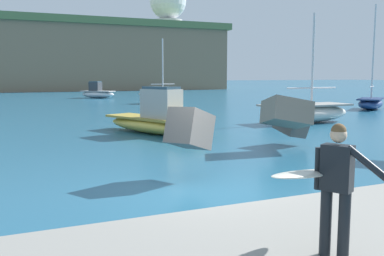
{
  "coord_description": "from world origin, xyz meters",
  "views": [
    {
      "loc": [
        -4.05,
        -8.5,
        2.62
      ],
      "look_at": [
        -0.1,
        0.5,
        1.4
      ],
      "focal_mm": 39.78,
      "sensor_mm": 36.0,
      "label": 1
    }
  ],
  "objects_px": {
    "boat_mid_left": "(156,120)",
    "boat_mid_right": "(305,113)",
    "boat_near_centre": "(371,103)",
    "boat_mid_centre": "(160,98)",
    "boat_far_left": "(97,93)",
    "radar_dome": "(168,5)",
    "surfer_with_board": "(327,180)"
  },
  "relations": [
    {
      "from": "boat_near_centre",
      "to": "boat_far_left",
      "type": "xyz_separation_m",
      "value": [
        -16.14,
        25.34,
        0.09
      ]
    },
    {
      "from": "boat_mid_centre",
      "to": "boat_mid_right",
      "type": "xyz_separation_m",
      "value": [
        1.83,
        -19.09,
        0.04
      ]
    },
    {
      "from": "boat_mid_centre",
      "to": "boat_far_left",
      "type": "height_order",
      "value": "boat_mid_centre"
    },
    {
      "from": "boat_near_centre",
      "to": "boat_mid_right",
      "type": "bearing_deg",
      "value": -152.47
    },
    {
      "from": "boat_mid_centre",
      "to": "boat_mid_left",
      "type": "bearing_deg",
      "value": -109.86
    },
    {
      "from": "boat_near_centre",
      "to": "boat_mid_centre",
      "type": "xyz_separation_m",
      "value": [
        -12.57,
        13.5,
        0.0
      ]
    },
    {
      "from": "surfer_with_board",
      "to": "boat_mid_centre",
      "type": "xyz_separation_m",
      "value": [
        9.65,
        33.94,
        -0.75
      ]
    },
    {
      "from": "surfer_with_board",
      "to": "radar_dome",
      "type": "height_order",
      "value": "radar_dome"
    },
    {
      "from": "surfer_with_board",
      "to": "boat_mid_right",
      "type": "bearing_deg",
      "value": 52.29
    },
    {
      "from": "boat_mid_right",
      "to": "boat_far_left",
      "type": "height_order",
      "value": "boat_mid_right"
    },
    {
      "from": "surfer_with_board",
      "to": "boat_mid_left",
      "type": "relative_size",
      "value": 0.33
    },
    {
      "from": "boat_mid_right",
      "to": "boat_mid_centre",
      "type": "bearing_deg",
      "value": 95.48
    },
    {
      "from": "boat_mid_centre",
      "to": "boat_far_left",
      "type": "xyz_separation_m",
      "value": [
        -3.57,
        11.84,
        0.09
      ]
    },
    {
      "from": "boat_mid_centre",
      "to": "boat_mid_right",
      "type": "bearing_deg",
      "value": -84.52
    },
    {
      "from": "surfer_with_board",
      "to": "boat_mid_left",
      "type": "height_order",
      "value": "boat_mid_left"
    },
    {
      "from": "boat_near_centre",
      "to": "boat_far_left",
      "type": "relative_size",
      "value": 1.91
    },
    {
      "from": "boat_near_centre",
      "to": "boat_mid_left",
      "type": "bearing_deg",
      "value": -161.84
    },
    {
      "from": "boat_mid_left",
      "to": "boat_mid_centre",
      "type": "xyz_separation_m",
      "value": [
        7.22,
        19.99,
        -0.11
      ]
    },
    {
      "from": "boat_mid_right",
      "to": "boat_near_centre",
      "type": "bearing_deg",
      "value": 27.53
    },
    {
      "from": "boat_near_centre",
      "to": "boat_far_left",
      "type": "height_order",
      "value": "boat_near_centre"
    },
    {
      "from": "boat_far_left",
      "to": "radar_dome",
      "type": "distance_m",
      "value": 50.57
    },
    {
      "from": "boat_mid_left",
      "to": "boat_mid_right",
      "type": "relative_size",
      "value": 1.03
    },
    {
      "from": "boat_far_left",
      "to": "radar_dome",
      "type": "bearing_deg",
      "value": 59.4
    },
    {
      "from": "boat_far_left",
      "to": "boat_mid_centre",
      "type": "bearing_deg",
      "value": -73.22
    },
    {
      "from": "boat_mid_left",
      "to": "surfer_with_board",
      "type": "bearing_deg",
      "value": -99.89
    },
    {
      "from": "boat_mid_centre",
      "to": "radar_dome",
      "type": "bearing_deg",
      "value": 68.66
    },
    {
      "from": "boat_mid_left",
      "to": "radar_dome",
      "type": "bearing_deg",
      "value": 69.06
    },
    {
      "from": "radar_dome",
      "to": "boat_far_left",
      "type": "bearing_deg",
      "value": -120.6
    },
    {
      "from": "boat_near_centre",
      "to": "radar_dome",
      "type": "bearing_deg",
      "value": 83.09
    },
    {
      "from": "boat_near_centre",
      "to": "boat_mid_left",
      "type": "height_order",
      "value": "boat_near_centre"
    },
    {
      "from": "boat_mid_right",
      "to": "radar_dome",
      "type": "relative_size",
      "value": 0.56
    },
    {
      "from": "boat_mid_right",
      "to": "boat_far_left",
      "type": "bearing_deg",
      "value": 99.9
    }
  ]
}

